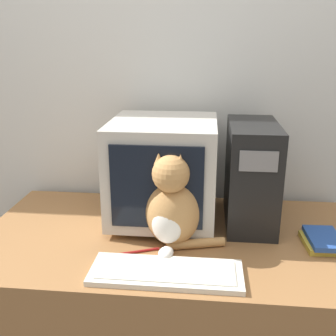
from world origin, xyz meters
TOP-DOWN VIEW (x-y plane):
  - wall_back at (0.00, 0.85)m, footprint 7.00×0.05m
  - desk at (0.00, 0.39)m, footprint 1.47×0.78m
  - crt_monitor at (-0.04, 0.53)m, footprint 0.42×0.44m
  - computer_tower at (0.31, 0.55)m, footprint 0.19×0.39m
  - keyboard at (0.01, 0.12)m, footprint 0.49×0.18m
  - cat at (0.01, 0.32)m, footprint 0.31×0.26m
  - book_stack at (0.57, 0.36)m, footprint 0.17×0.18m
  - pen at (-0.10, 0.25)m, footprint 0.14×0.06m

SIDE VIEW (x-z plane):
  - desk at x=0.00m, z-range 0.00..0.73m
  - pen at x=-0.10m, z-range 0.73..0.74m
  - keyboard at x=0.01m, z-range 0.73..0.75m
  - book_stack at x=0.57m, z-range 0.73..0.77m
  - cat at x=0.01m, z-range 0.70..1.05m
  - computer_tower at x=0.31m, z-range 0.73..1.14m
  - crt_monitor at x=-0.04m, z-range 0.73..1.15m
  - wall_back at x=0.00m, z-range 0.00..2.50m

